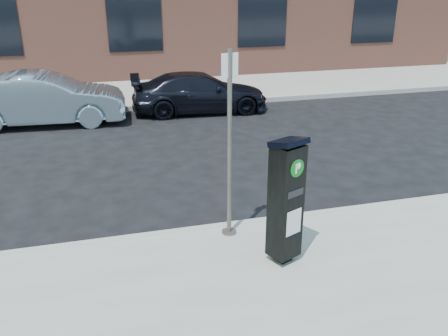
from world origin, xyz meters
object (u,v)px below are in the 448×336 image
object	(u,v)px
parking_kiosk	(286,200)
sign_pole	(229,148)
car_silver	(44,99)
car_dark	(200,92)

from	to	relation	value
parking_kiosk	sign_pole	distance (m)	1.16
parking_kiosk	car_silver	size ratio (longest dim) A/B	0.42
car_silver	sign_pole	bearing A→B (deg)	-153.05
sign_pole	car_silver	bearing A→B (deg)	100.97
parking_kiosk	car_silver	world-z (taller)	parking_kiosk
car_silver	car_dark	world-z (taller)	car_silver
parking_kiosk	car_silver	xyz separation A→B (m)	(-3.74, 8.41, -0.36)
sign_pole	parking_kiosk	bearing A→B (deg)	-72.75
parking_kiosk	car_silver	bearing A→B (deg)	90.76
parking_kiosk	sign_pole	bearing A→B (deg)	96.31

